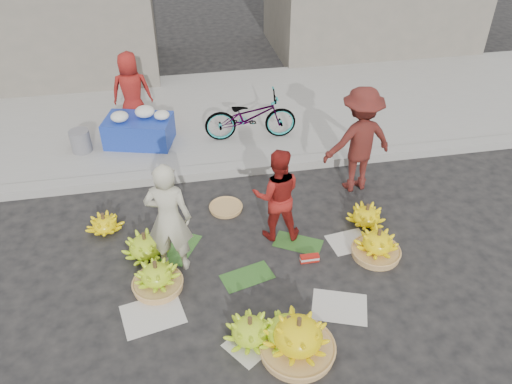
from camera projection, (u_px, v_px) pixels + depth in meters
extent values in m
plane|color=black|center=(252.00, 265.00, 6.55)|extent=(80.00, 80.00, 0.00)
cube|color=gray|center=(228.00, 170.00, 8.26)|extent=(40.00, 0.25, 0.15)
cube|color=gray|center=(214.00, 114.00, 9.94)|extent=(40.00, 4.00, 0.12)
cylinder|color=#AF8149|center=(158.00, 284.00, 6.20)|extent=(0.61, 0.61, 0.09)
cylinder|color=#432E1A|center=(155.00, 266.00, 6.01)|extent=(0.05, 0.05, 0.12)
cylinder|color=#432E1A|center=(250.00, 321.00, 5.41)|extent=(0.05, 0.05, 0.12)
cylinder|color=#AF8149|center=(297.00, 348.00, 5.43)|extent=(0.82, 0.82, 0.09)
cylinder|color=#432E1A|center=(299.00, 322.00, 5.18)|extent=(0.05, 0.05, 0.12)
cylinder|color=#432E1A|center=(289.00, 321.00, 5.36)|extent=(0.05, 0.05, 0.12)
cylinder|color=#AF8149|center=(376.00, 252.00, 6.68)|extent=(0.64, 0.64, 0.09)
cylinder|color=#432E1A|center=(379.00, 233.00, 6.48)|extent=(0.05, 0.05, 0.12)
cylinder|color=#432E1A|center=(368.00, 208.00, 7.08)|extent=(0.05, 0.05, 0.12)
cylinder|color=#432E1A|center=(144.00, 237.00, 6.53)|extent=(0.05, 0.05, 0.12)
cylinder|color=#432E1A|center=(103.00, 217.00, 6.97)|extent=(0.05, 0.05, 0.12)
cylinder|color=#AF8149|center=(226.00, 208.00, 7.50)|extent=(0.62, 0.62, 0.06)
cube|color=#B31C13|center=(310.00, 258.00, 6.57)|extent=(0.25, 0.08, 0.10)
imported|color=beige|center=(169.00, 218.00, 6.10)|extent=(0.64, 0.49, 1.56)
imported|color=maroon|center=(277.00, 195.00, 6.65)|extent=(0.73, 0.61, 1.37)
imported|color=maroon|center=(359.00, 140.00, 7.52)|extent=(1.17, 0.77, 1.69)
cube|color=#18319D|center=(139.00, 131.00, 8.77)|extent=(1.28, 0.98, 0.47)
ellipsoid|color=silver|center=(120.00, 117.00, 8.51)|extent=(0.30, 0.30, 0.17)
ellipsoid|color=silver|center=(145.00, 112.00, 8.64)|extent=(0.34, 0.34, 0.19)
ellipsoid|color=silver|center=(162.00, 115.00, 8.58)|extent=(0.26, 0.26, 0.15)
cylinder|color=slate|center=(81.00, 141.00, 8.57)|extent=(0.34, 0.34, 0.39)
imported|color=maroon|center=(132.00, 92.00, 8.94)|extent=(0.72, 0.48, 1.45)
imported|color=gray|center=(250.00, 116.00, 8.81)|extent=(0.65, 1.66, 0.86)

